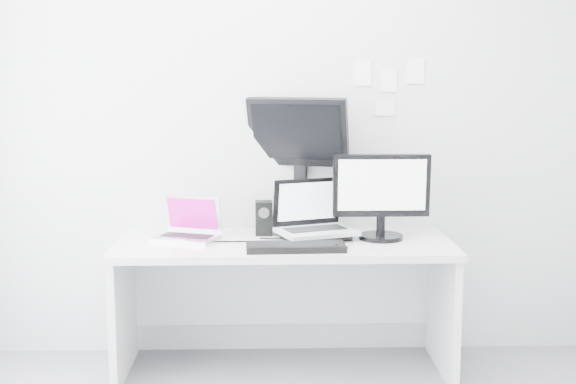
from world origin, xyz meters
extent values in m
plane|color=silver|center=(0.00, 1.60, 1.35)|extent=(3.60, 0.00, 3.60)
cube|color=silver|center=(0.00, 1.25, 0.36)|extent=(1.80, 0.70, 0.73)
cube|color=#BCBCC1|center=(-0.53, 1.29, 0.85)|extent=(0.39, 0.34, 0.25)
cube|color=black|center=(-0.11, 1.42, 0.82)|extent=(0.11, 0.11, 0.19)
cube|color=#B6B9BE|center=(0.18, 1.29, 0.90)|extent=(0.48, 0.43, 0.33)
cube|color=black|center=(0.09, 1.56, 1.12)|extent=(0.61, 0.38, 0.78)
cube|color=black|center=(0.53, 1.29, 0.97)|extent=(0.52, 0.24, 0.48)
cube|color=black|center=(0.05, 1.04, 0.75)|extent=(0.51, 0.20, 0.03)
ellipsoid|color=black|center=(0.26, 1.01, 0.75)|extent=(0.12, 0.09, 0.04)
cube|color=white|center=(0.45, 1.59, 1.62)|extent=(0.10, 0.00, 0.14)
cube|color=white|center=(0.60, 1.59, 1.58)|extent=(0.09, 0.00, 0.13)
cube|color=white|center=(0.75, 1.59, 1.63)|extent=(0.10, 0.00, 0.14)
cube|color=white|center=(0.58, 1.59, 1.42)|extent=(0.11, 0.00, 0.08)
camera|label=1|loc=(-0.10, -2.79, 1.63)|focal=48.23mm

